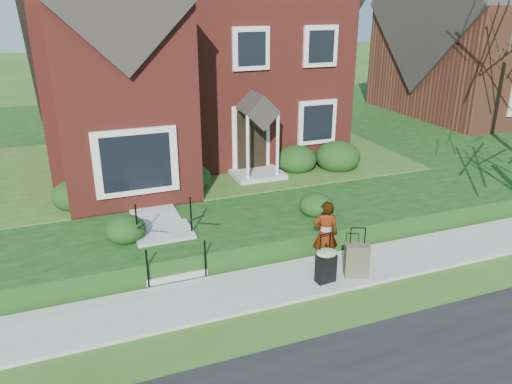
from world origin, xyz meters
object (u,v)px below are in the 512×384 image
suitcase_black (326,264)px  suitcase_olive (357,260)px  front_steps (168,246)px  woman (325,234)px

suitcase_black → suitcase_olive: suitcase_olive is taller
front_steps → suitcase_black: size_ratio=1.73×
woman → suitcase_olive: size_ratio=1.40×
woman → suitcase_olive: bearing=145.8°
woman → suitcase_olive: (0.46, -0.67, -0.43)m
front_steps → suitcase_black: front_steps is taller
front_steps → suitcase_olive: front_steps is taller
front_steps → woman: woman is taller
suitcase_olive → suitcase_black: bearing=-159.5°
front_steps → suitcase_black: (3.09, -2.20, 0.06)m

